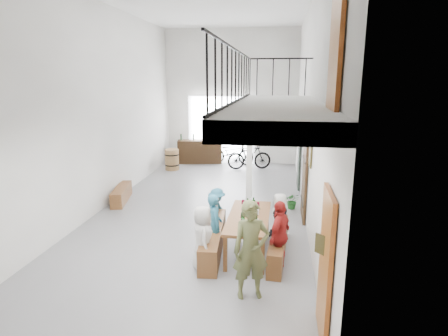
% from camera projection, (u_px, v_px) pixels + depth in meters
% --- Properties ---
extents(floor, '(12.00, 12.00, 0.00)m').
position_uv_depth(floor, '(203.00, 208.00, 10.40)').
color(floor, slate).
rests_on(floor, ground).
extents(room_walls, '(12.00, 12.00, 12.00)m').
position_uv_depth(room_walls, '(201.00, 77.00, 9.57)').
color(room_walls, white).
rests_on(room_walls, ground).
extents(gateway_portal, '(2.80, 0.08, 2.80)m').
position_uv_depth(gateway_portal, '(221.00, 130.00, 15.85)').
color(gateway_portal, white).
rests_on(gateway_portal, ground).
extents(right_wall_decor, '(0.07, 8.28, 5.07)m').
position_uv_depth(right_wall_decor, '(311.00, 166.00, 7.82)').
color(right_wall_decor, '#9D551A').
rests_on(right_wall_decor, ground).
extents(balcony, '(1.52, 5.62, 4.00)m').
position_uv_depth(balcony, '(277.00, 112.00, 6.42)').
color(balcony, white).
rests_on(balcony, ground).
extents(tasting_table, '(0.85, 2.02, 0.79)m').
position_uv_depth(tasting_table, '(249.00, 220.00, 7.64)').
color(tasting_table, brown).
rests_on(tasting_table, ground).
extents(bench_inner, '(0.53, 2.30, 0.52)m').
position_uv_depth(bench_inner, '(213.00, 239.00, 7.79)').
color(bench_inner, brown).
rests_on(bench_inner, ground).
extents(bench_wall, '(0.43, 2.14, 0.49)m').
position_uv_depth(bench_wall, '(278.00, 244.00, 7.62)').
color(bench_wall, brown).
rests_on(bench_wall, ground).
extents(tableware, '(0.41, 1.15, 0.35)m').
position_uv_depth(tableware, '(251.00, 210.00, 7.54)').
color(tableware, black).
rests_on(tableware, tasting_table).
extents(side_bench, '(0.63, 1.55, 0.43)m').
position_uv_depth(side_bench, '(122.00, 194.00, 10.98)').
color(side_bench, brown).
rests_on(side_bench, ground).
extents(oak_barrel, '(0.56, 0.56, 0.82)m').
position_uv_depth(oak_barrel, '(172.00, 160.00, 14.73)').
color(oak_barrel, olive).
rests_on(oak_barrel, ground).
extents(serving_counter, '(1.91, 0.81, 0.98)m').
position_uv_depth(serving_counter, '(200.00, 152.00, 15.91)').
color(serving_counter, '#3E2715').
rests_on(serving_counter, ground).
extents(counter_bottles, '(1.59, 0.32, 0.28)m').
position_uv_depth(counter_bottles, '(200.00, 137.00, 15.76)').
color(counter_bottles, black).
rests_on(counter_bottles, serving_counter).
extents(guest_left_a, '(0.56, 0.70, 1.25)m').
position_uv_depth(guest_left_a, '(203.00, 238.00, 6.98)').
color(guest_left_a, beige).
rests_on(guest_left_a, ground).
extents(guest_left_b, '(0.44, 0.54, 1.28)m').
position_uv_depth(guest_left_b, '(215.00, 225.00, 7.56)').
color(guest_left_b, '#24627B').
rests_on(guest_left_b, ground).
extents(guest_left_c, '(0.53, 0.61, 1.06)m').
position_uv_depth(guest_left_c, '(215.00, 219.00, 8.15)').
color(guest_left_c, beige).
rests_on(guest_left_c, ground).
extents(guest_left_d, '(0.61, 0.80, 1.09)m').
position_uv_depth(guest_left_d, '(217.00, 211.00, 8.62)').
color(guest_left_d, '#24627B').
rests_on(guest_left_d, ground).
extents(guest_right_a, '(0.61, 0.85, 1.34)m').
position_uv_depth(guest_right_a, '(280.00, 235.00, 6.99)').
color(guest_right_a, maroon).
rests_on(guest_right_a, ground).
extents(guest_right_b, '(0.56, 1.02, 1.05)m').
position_uv_depth(guest_right_b, '(279.00, 230.00, 7.62)').
color(guest_right_b, black).
rests_on(guest_right_b, ground).
extents(guest_right_c, '(0.40, 0.57, 1.10)m').
position_uv_depth(guest_right_c, '(279.00, 217.00, 8.21)').
color(guest_right_c, beige).
rests_on(guest_right_c, ground).
extents(host_standing, '(0.69, 0.55, 1.65)m').
position_uv_depth(host_standing, '(251.00, 250.00, 6.04)').
color(host_standing, '#525831').
rests_on(host_standing, ground).
extents(potted_plant, '(0.43, 0.37, 0.45)m').
position_uv_depth(potted_plant, '(292.00, 201.00, 10.34)').
color(potted_plant, '#1A4E1D').
rests_on(potted_plant, ground).
extents(bicycle_near, '(1.95, 0.83, 1.00)m').
position_uv_depth(bicycle_near, '(231.00, 153.00, 15.66)').
color(bicycle_near, black).
rests_on(bicycle_near, ground).
extents(bicycle_far, '(1.81, 0.95, 1.05)m').
position_uv_depth(bicycle_far, '(249.00, 156.00, 14.80)').
color(bicycle_far, black).
rests_on(bicycle_far, ground).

